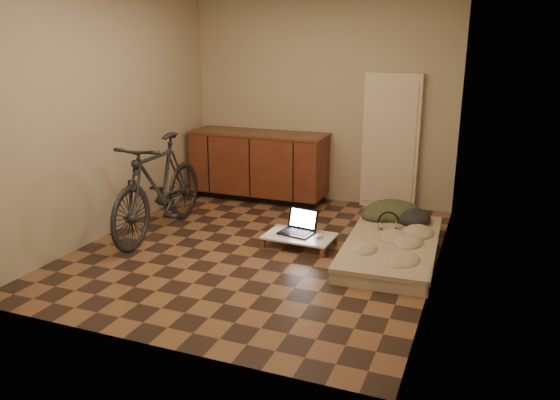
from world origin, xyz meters
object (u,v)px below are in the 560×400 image
at_px(lap_desk, 299,236).
at_px(laptop, 299,228).
at_px(futon, 392,247).
at_px(bicycle, 158,182).

height_order(lap_desk, laptop, laptop).
height_order(futon, laptop, laptop).
bearing_deg(lap_desk, laptop, 117.60).
xyz_separation_m(bicycle, lap_desk, (1.56, 0.21, -0.50)).
bearing_deg(lap_desk, futon, 9.67).
bearing_deg(futon, laptop, 179.65).
relative_size(lap_desk, laptop, 1.89).
relative_size(futon, laptop, 4.79).
distance_m(bicycle, futon, 2.58).
bearing_deg(bicycle, lap_desk, 4.90).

